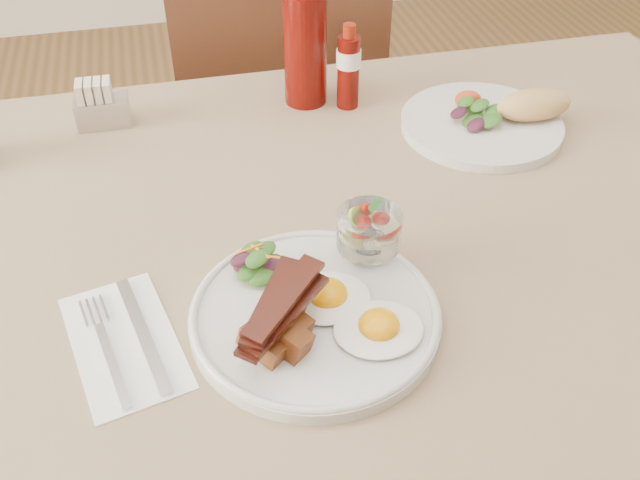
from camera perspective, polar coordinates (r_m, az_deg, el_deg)
table at (r=1.00m, az=3.20°, el=-2.11°), size 1.33×0.88×0.75m
chair_far at (r=1.61m, az=-3.52°, el=9.79°), size 0.42×0.42×0.93m
main_plate at (r=0.80m, az=-0.40°, el=-6.11°), size 0.28×0.28×0.02m
fried_eggs at (r=0.78m, az=2.62°, el=-5.71°), size 0.16×0.17×0.03m
bacon_potato_pile at (r=0.74m, az=-3.18°, el=-6.49°), size 0.11×0.12×0.06m
side_salad at (r=0.83m, az=-5.00°, el=-1.92°), size 0.07×0.06×0.04m
fruit_cup at (r=0.83m, az=3.93°, el=0.79°), size 0.08×0.08×0.08m
second_plate at (r=1.15m, az=13.73°, el=9.44°), size 0.27×0.25×0.06m
ketchup_bottle at (r=1.16m, az=-1.19°, el=15.22°), size 0.07×0.07×0.20m
hot_sauce_bottle at (r=1.16m, az=2.29°, el=13.61°), size 0.04×0.04×0.14m
sugar_caddy at (r=1.17m, az=-17.15°, el=10.16°), size 0.08×0.05×0.07m
napkin_cutlery at (r=0.81m, az=-15.28°, el=-7.82°), size 0.15×0.21×0.01m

